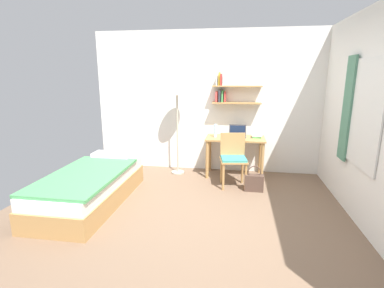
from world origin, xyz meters
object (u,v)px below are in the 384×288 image
object	(u,v)px
standing_lamp	(177,94)
water_bottle	(215,131)
handbag	(254,182)
bed	(91,187)
book_stack	(257,136)
desk_chair	(233,157)
desk	(235,145)
laptop	(237,134)

from	to	relation	value
standing_lamp	water_bottle	distance (m)	0.94
standing_lamp	handbag	world-z (taller)	standing_lamp
standing_lamp	handbag	xyz separation A→B (m)	(1.37, -0.66, -1.33)
water_bottle	handbag	bearing A→B (deg)	-44.75
bed	water_bottle	xyz separation A→B (m)	(1.66, 1.48, 0.59)
bed	water_bottle	distance (m)	2.30
book_stack	desk_chair	bearing A→B (deg)	-125.65
bed	book_stack	world-z (taller)	book_stack
desk_chair	water_bottle	distance (m)	0.68
standing_lamp	handbag	bearing A→B (deg)	-25.79
water_bottle	handbag	xyz separation A→B (m)	(0.68, -0.67, -0.69)
book_stack	desk	bearing A→B (deg)	-171.06
water_bottle	book_stack	world-z (taller)	water_bottle
bed	desk	size ratio (longest dim) A/B	1.91
standing_lamp	desk_chair	bearing A→B (deg)	-24.54
standing_lamp	water_bottle	xyz separation A→B (m)	(0.69, 0.01, -0.64)
desk_chair	standing_lamp	xyz separation A→B (m)	(-1.03, 0.47, 0.98)
laptop	handbag	xyz separation A→B (m)	(0.29, -0.78, -0.62)
laptop	handbag	world-z (taller)	laptop
laptop	water_bottle	distance (m)	0.41
desk	standing_lamp	size ratio (longest dim) A/B	0.62
laptop	handbag	distance (m)	1.04
standing_lamp	desk	bearing A→B (deg)	1.44
laptop	book_stack	size ratio (longest dim) A/B	1.36
book_stack	handbag	distance (m)	0.96
laptop	book_stack	distance (m)	0.35
desk_chair	book_stack	world-z (taller)	desk_chair
book_stack	handbag	world-z (taller)	book_stack
laptop	book_stack	xyz separation A→B (m)	(0.34, -0.03, -0.02)
desk_chair	water_bottle	xyz separation A→B (m)	(-0.34, 0.48, 0.34)
laptop	water_bottle	size ratio (longest dim) A/B	1.32
water_bottle	bed	bearing A→B (deg)	-138.22
desk	standing_lamp	bearing A→B (deg)	-178.56
standing_lamp	book_stack	bearing A→B (deg)	3.45
standing_lamp	laptop	bearing A→B (deg)	6.20
desk	standing_lamp	distance (m)	1.38
desk_chair	laptop	bearing A→B (deg)	84.63
desk	book_stack	world-z (taller)	book_stack
desk	desk_chair	xyz separation A→B (m)	(-0.02, -0.50, -0.08)
desk	handbag	size ratio (longest dim) A/B	2.50
desk_chair	water_bottle	size ratio (longest dim) A/B	3.69
bed	book_stack	xyz separation A→B (m)	(2.40, 1.56, 0.51)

